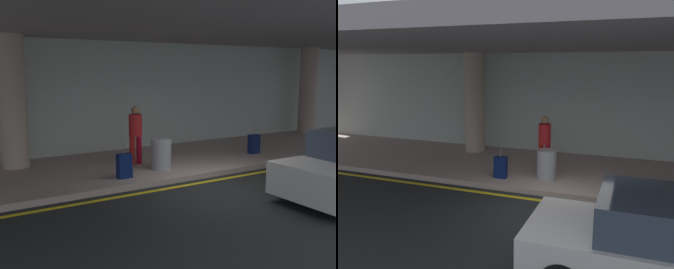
{
  "view_description": "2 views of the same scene",
  "coord_description": "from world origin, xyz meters",
  "views": [
    {
      "loc": [
        -6.22,
        -7.46,
        2.81
      ],
      "look_at": [
        -0.07,
        2.58,
        0.98
      ],
      "focal_mm": 43.76,
      "sensor_mm": 36.0,
      "label": 1
    },
    {
      "loc": [
        1.62,
        -7.5,
        3.4
      ],
      "look_at": [
        -1.92,
        2.06,
        1.35
      ],
      "focal_mm": 37.72,
      "sensor_mm": 36.0,
      "label": 2
    }
  ],
  "objects": [
    {
      "name": "trash_bin_steel",
      "position": [
        -0.65,
        1.99,
        0.57
      ],
      "size": [
        0.56,
        0.56,
        0.85
      ],
      "primitive_type": "cylinder",
      "color": "gray",
      "rests_on": "sidewalk"
    },
    {
      "name": "support_column_center",
      "position": [
        8.0,
        4.33,
        1.97
      ],
      "size": [
        0.75,
        0.75,
        3.65
      ],
      "primitive_type": "cylinder",
      "color": "#A58C83",
      "rests_on": "sidewalk"
    },
    {
      "name": "lane_stripe_yellow",
      "position": [
        0.0,
        0.7,
        0.0
      ],
      "size": [
        26.0,
        0.14,
        0.01
      ],
      "primitive_type": "cube",
      "color": "yellow",
      "rests_on": "ground"
    },
    {
      "name": "suitcase_upright_primary",
      "position": [
        -1.93,
        1.64,
        0.46
      ],
      "size": [
        0.36,
        0.22,
        0.9
      ],
      "rotation": [
        0.0,
        0.0,
        -0.06
      ],
      "color": "#0A194C",
      "rests_on": "sidewalk"
    },
    {
      "name": "suitcase_upright_secondary",
      "position": [
        3.04,
        2.28,
        0.46
      ],
      "size": [
        0.36,
        0.22,
        0.9
      ],
      "rotation": [
        0.0,
        0.0,
        -0.35
      ],
      "color": "#0C1847",
      "rests_on": "sidewalk"
    },
    {
      "name": "terminal_back_wall",
      "position": [
        0.0,
        5.35,
        1.9
      ],
      "size": [
        26.0,
        0.3,
        3.8
      ],
      "primitive_type": "cube",
      "color": "#AEB7AF",
      "rests_on": "ground"
    },
    {
      "name": "support_column_left_mid",
      "position": [
        -4.0,
        4.33,
        1.97
      ],
      "size": [
        0.75,
        0.75,
        3.65
      ],
      "primitive_type": "cylinder",
      "color": "tan",
      "rests_on": "sidewalk"
    },
    {
      "name": "traveler_with_luggage",
      "position": [
        -0.96,
        2.91,
        1.11
      ],
      "size": [
        0.38,
        0.38,
        1.68
      ],
      "rotation": [
        0.0,
        0.0,
        0.91
      ],
      "color": "maroon",
      "rests_on": "sidewalk"
    },
    {
      "name": "ceiling_overhang",
      "position": [
        0.0,
        2.6,
        3.95
      ],
      "size": [
        28.0,
        13.2,
        0.3
      ],
      "primitive_type": "cube",
      "color": "gray",
      "rests_on": "support_column_far_left"
    },
    {
      "name": "sidewalk",
      "position": [
        0.0,
        3.1,
        0.07
      ],
      "size": [
        26.0,
        4.2,
        0.15
      ],
      "primitive_type": "cube",
      "color": "#A7938B",
      "rests_on": "ground"
    },
    {
      "name": "ground_plane",
      "position": [
        0.0,
        0.0,
        0.0
      ],
      "size": [
        60.0,
        60.0,
        0.0
      ],
      "primitive_type": "plane",
      "color": "black"
    }
  ]
}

